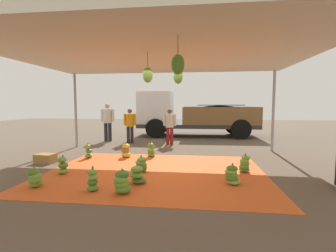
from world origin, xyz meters
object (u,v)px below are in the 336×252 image
object	(u,v)px
banana_bunch_8	(245,164)
worker_1	(108,119)
banana_bunch_2	(35,179)
worker_0	(170,124)
banana_bunch_0	(232,175)
cargo_truck_main	(192,114)
worker_2	(130,123)
banana_bunch_5	(151,150)
crate_0	(45,158)
banana_bunch_1	(63,166)
banana_bunch_3	(122,182)
banana_bunch_6	(93,181)
banana_bunch_4	(88,152)
banana_bunch_10	(126,151)
banana_bunch_9	(138,175)
banana_bunch_7	(141,165)

from	to	relation	value
banana_bunch_8	worker_1	distance (m)	7.18
banana_bunch_2	worker_0	bearing A→B (deg)	70.05
banana_bunch_0	cargo_truck_main	bearing A→B (deg)	97.29
banana_bunch_0	worker_2	xyz separation A→B (m)	(-3.71, 5.28, 0.70)
banana_bunch_5	crate_0	world-z (taller)	banana_bunch_5
banana_bunch_1	worker_1	bearing A→B (deg)	99.34
banana_bunch_3	banana_bunch_6	world-z (taller)	banana_bunch_6
banana_bunch_4	banana_bunch_8	world-z (taller)	banana_bunch_4
banana_bunch_1	banana_bunch_3	size ratio (longest dim) A/B	1.00
banana_bunch_6	banana_bunch_10	world-z (taller)	banana_bunch_6
banana_bunch_4	crate_0	xyz separation A→B (m)	(-0.99, -0.74, -0.08)
banana_bunch_9	banana_bunch_4	bearing A→B (deg)	133.25
banana_bunch_1	banana_bunch_7	distance (m)	1.91
worker_0	worker_1	distance (m)	3.05
worker_2	crate_0	bearing A→B (deg)	-110.58
banana_bunch_9	worker_2	bearing A→B (deg)	107.19
banana_bunch_4	banana_bunch_7	xyz separation A→B (m)	(2.06, -1.42, -0.02)
banana_bunch_4	banana_bunch_3	bearing A→B (deg)	-55.16
banana_bunch_6	banana_bunch_5	bearing A→B (deg)	80.53
banana_bunch_5	banana_bunch_7	bearing A→B (deg)	-86.99
banana_bunch_4	cargo_truck_main	world-z (taller)	cargo_truck_main
banana_bunch_1	crate_0	distance (m)	1.59
banana_bunch_0	banana_bunch_6	xyz separation A→B (m)	(-2.79, -0.74, 0.02)
banana_bunch_8	worker_0	world-z (taller)	worker_0
banana_bunch_2	banana_bunch_10	size ratio (longest dim) A/B	0.91
worker_0	worker_1	xyz separation A→B (m)	(-2.99, 0.60, 0.14)
banana_bunch_3	worker_0	distance (m)	5.95
worker_1	worker_2	bearing A→B (deg)	-19.92
banana_bunch_7	banana_bunch_9	size ratio (longest dim) A/B	0.98
banana_bunch_1	banana_bunch_0	bearing A→B (deg)	-4.09
banana_bunch_7	banana_bunch_8	size ratio (longest dim) A/B	0.90
banana_bunch_2	banana_bunch_3	bearing A→B (deg)	-2.55
banana_bunch_6	banana_bunch_10	xyz separation A→B (m)	(-0.25, 3.10, 0.00)
banana_bunch_8	banana_bunch_9	distance (m)	2.74
banana_bunch_0	banana_bunch_8	size ratio (longest dim) A/B	0.94
banana_bunch_6	worker_0	size ratio (longest dim) A/B	0.32
worker_1	crate_0	distance (m)	4.45
banana_bunch_9	banana_bunch_7	bearing A→B (deg)	98.17
cargo_truck_main	banana_bunch_5	bearing A→B (deg)	-101.91
banana_bunch_2	banana_bunch_5	distance (m)	3.73
banana_bunch_1	banana_bunch_2	xyz separation A→B (m)	(-0.02, -1.01, -0.01)
banana_bunch_4	banana_bunch_1	bearing A→B (deg)	-84.20
banana_bunch_1	worker_2	distance (m)	5.05
banana_bunch_6	worker_1	distance (m)	6.84
banana_bunch_2	worker_2	xyz separation A→B (m)	(0.32, 6.00, 0.70)
banana_bunch_6	banana_bunch_0	bearing A→B (deg)	14.90
banana_bunch_1	banana_bunch_6	bearing A→B (deg)	-40.04
banana_bunch_3	worker_2	xyz separation A→B (m)	(-1.54, 6.08, 0.68)
banana_bunch_4	worker_2	xyz separation A→B (m)	(0.48, 3.17, 0.69)
banana_bunch_6	banana_bunch_8	bearing A→B (deg)	28.11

